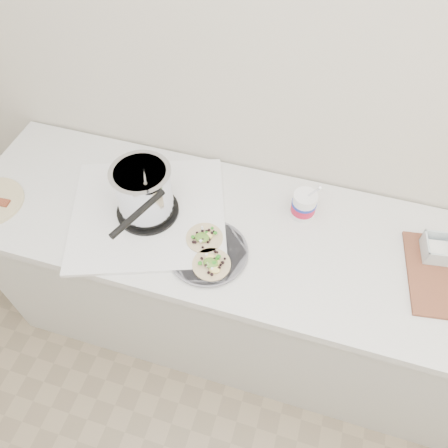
# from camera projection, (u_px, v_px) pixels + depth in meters

# --- Properties ---
(counter) EXTENTS (2.44, 0.66, 0.90)m
(counter) POSITION_uv_depth(u_px,v_px,m) (266.00, 294.00, 1.97)
(counter) COLOR beige
(counter) RESTS_ON ground
(stove) EXTENTS (0.73, 0.70, 0.28)m
(stove) POSITION_uv_depth(u_px,v_px,m) (145.00, 198.00, 1.60)
(stove) COLOR silver
(stove) RESTS_ON counter
(taco_plate) EXTENTS (0.29, 0.29, 0.04)m
(taco_plate) POSITION_uv_depth(u_px,v_px,m) (208.00, 251.00, 1.55)
(taco_plate) COLOR slate
(taco_plate) RESTS_ON counter
(tub) EXTENTS (0.09, 0.09, 0.21)m
(tub) POSITION_uv_depth(u_px,v_px,m) (305.00, 204.00, 1.62)
(tub) COLOR white
(tub) RESTS_ON counter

